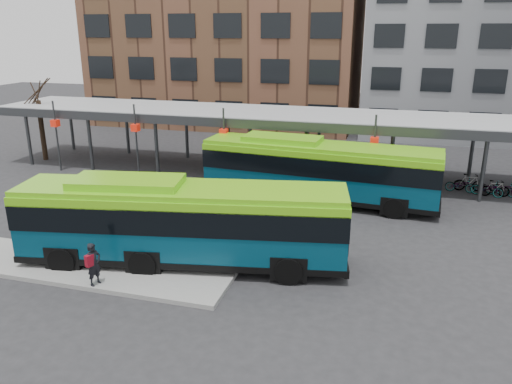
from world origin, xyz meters
name	(u,v)px	position (x,y,z in m)	size (l,w,h in m)	color
ground	(217,253)	(0.00, 0.00, 0.00)	(120.00, 120.00, 0.00)	#28282B
boarding_island	(66,265)	(-5.50, -3.00, 0.09)	(14.00, 3.00, 0.18)	gray
canopy	(282,117)	(-0.06, 12.87, 3.91)	(40.00, 6.53, 4.80)	#999B9E
tree	(42,127)	(-18.00, 12.00, 2.43)	(1.64, 1.64, 5.60)	black
building_brick	(229,12)	(-10.00, 32.00, 11.00)	(26.00, 14.00, 22.00)	brown
building_grey	(509,21)	(16.00, 32.00, 10.00)	(24.00, 14.00, 20.00)	slate
bus_front	(181,221)	(-1.02, -1.35, 1.90)	(13.53, 5.07, 3.65)	#073A50
bus_rear	(318,169)	(3.09, 8.11, 1.87)	(13.23, 3.83, 3.60)	#073A50
pedestrian	(94,264)	(-3.32, -4.21, 1.02)	(0.56, 0.70, 1.66)	black
bike_rack	(495,187)	(13.02, 11.93, 0.48)	(5.83, 1.69, 1.07)	slate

